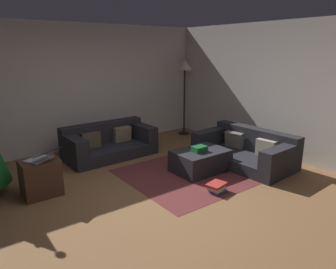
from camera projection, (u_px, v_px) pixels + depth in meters
name	position (u px, v px, depth m)	size (l,w,h in m)	color
ground_plane	(158.00, 202.00, 4.37)	(6.40, 6.40, 0.00)	brown
rear_partition	(70.00, 88.00, 6.45)	(6.40, 0.12, 2.60)	silver
corner_partition	(294.00, 92.00, 5.85)	(0.12, 6.40, 2.60)	silver
couch_left	(108.00, 143.00, 6.24)	(1.77, 0.92, 0.65)	#26262B
couch_right	(246.00, 150.00, 5.84)	(1.07, 1.83, 0.62)	#26262B
ottoman	(200.00, 161.00, 5.46)	(0.94, 0.66, 0.38)	#26262B
gift_box	(199.00, 149.00, 5.34)	(0.24, 0.18, 0.09)	#19662D
tv_remote	(194.00, 148.00, 5.52)	(0.05, 0.16, 0.02)	black
side_table	(41.00, 177.00, 4.54)	(0.52, 0.44, 0.54)	#4C3323
laptop	(42.00, 157.00, 4.43)	(0.50, 0.53, 0.19)	silver
book_stack	(217.00, 188.00, 4.66)	(0.33, 0.27, 0.14)	#2D5193
corner_lamp	(185.00, 71.00, 7.52)	(0.36, 0.36, 1.83)	black
area_rug	(200.00, 171.00, 5.51)	(2.60, 2.00, 0.01)	maroon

